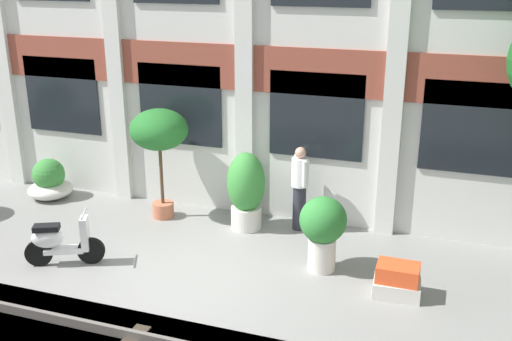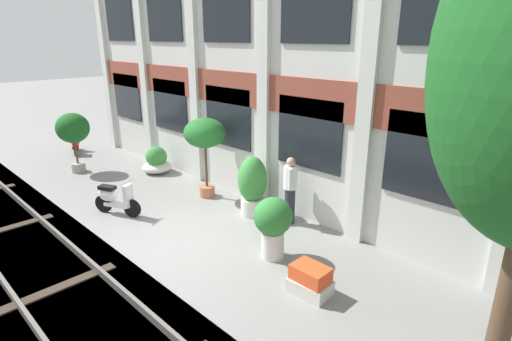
% 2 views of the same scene
% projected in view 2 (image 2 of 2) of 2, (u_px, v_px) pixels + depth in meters
% --- Properties ---
extents(ground_plane, '(80.00, 80.00, 0.00)m').
position_uv_depth(ground_plane, '(179.00, 238.00, 9.27)').
color(ground_plane, gray).
extents(apartment_facade, '(17.89, 0.64, 8.72)m').
position_uv_depth(apartment_facade, '(272.00, 42.00, 9.99)').
color(apartment_facade, silver).
rests_on(apartment_facade, ground).
extents(rail_tracks, '(25.53, 2.80, 0.43)m').
position_uv_depth(rail_tracks, '(61.00, 293.00, 7.51)').
color(rail_tracks, '#423F3A').
rests_on(rail_tracks, ground).
extents(potted_plant_ribbed_drum, '(0.76, 0.76, 1.59)m').
position_uv_depth(potted_plant_ribbed_drum, '(252.00, 185.00, 10.28)').
color(potted_plant_ribbed_drum, beige).
rests_on(potted_plant_ribbed_drum, ground).
extents(potted_plant_wide_bowl, '(1.00, 1.00, 0.91)m').
position_uv_depth(potted_plant_wide_bowl, '(157.00, 162.00, 13.69)').
color(potted_plant_wide_bowl, beige).
rests_on(potted_plant_wide_bowl, ground).
extents(potted_plant_terracotta_small, '(1.18, 1.18, 2.32)m').
position_uv_depth(potted_plant_terracotta_small, '(205.00, 136.00, 11.16)').
color(potted_plant_terracotta_small, '#B76647').
rests_on(potted_plant_terracotta_small, ground).
extents(potted_plant_stone_basin, '(0.81, 0.81, 1.34)m').
position_uv_depth(potted_plant_stone_basin, '(273.00, 222.00, 8.25)').
color(potted_plant_stone_basin, beige).
rests_on(potted_plant_stone_basin, ground).
extents(potted_plant_low_pan, '(1.08, 1.08, 2.05)m').
position_uv_depth(potted_plant_low_pan, '(73.00, 130.00, 13.38)').
color(potted_plant_low_pan, gray).
rests_on(potted_plant_low_pan, ground).
extents(potted_plant_square_trough, '(0.77, 0.57, 0.55)m').
position_uv_depth(potted_plant_square_trough, '(310.00, 280.00, 7.22)').
color(potted_plant_square_trough, beige).
rests_on(potted_plant_square_trough, ground).
extents(scooter_near_curb, '(1.30, 0.73, 0.98)m').
position_uv_depth(scooter_near_curb, '(75.00, 143.00, 15.90)').
color(scooter_near_curb, black).
rests_on(scooter_near_curb, ground).
extents(scooter_second_parked, '(1.29, 0.75, 0.98)m').
position_uv_depth(scooter_second_parked, '(115.00, 199.00, 10.41)').
color(scooter_second_parked, black).
rests_on(scooter_second_parked, ground).
extents(resident_by_doorway, '(0.36, 0.44, 1.71)m').
position_uv_depth(resident_by_doorway, '(290.00, 188.00, 9.78)').
color(resident_by_doorway, '#282833').
rests_on(resident_by_doorway, ground).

